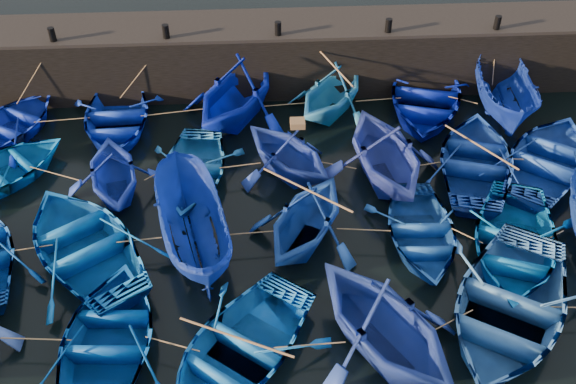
{
  "coord_description": "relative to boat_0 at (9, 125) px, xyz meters",
  "views": [
    {
      "loc": [
        -0.82,
        -11.44,
        13.78
      ],
      "look_at": [
        0.0,
        3.2,
        0.7
      ],
      "focal_mm": 40.0,
      "sensor_mm": 36.0,
      "label": 1
    }
  ],
  "objects": [
    {
      "name": "boat_15",
      "position": [
        6.83,
        -5.96,
        0.49
      ],
      "size": [
        2.98,
        5.22,
        1.9
      ],
      "primitive_type": "imported",
      "rotation": [
        0.0,
        0.0,
        3.38
      ],
      "color": "navy",
      "rests_on": "ground"
    },
    {
      "name": "boat_2",
      "position": [
        8.09,
        0.54,
        0.8
      ],
      "size": [
        5.93,
        6.18,
        2.52
      ],
      "primitive_type": "imported",
      "rotation": [
        0.0,
        0.0,
        -0.51
      ],
      "color": "#0317A6",
      "rests_on": "ground"
    },
    {
      "name": "boat_9",
      "position": [
        9.75,
        -2.73,
        0.53
      ],
      "size": [
        4.89,
        4.96,
        1.98
      ],
      "primitive_type": "imported",
      "rotation": [
        0.0,
        0.0,
        3.83
      ],
      "color": "#1E389A",
      "rests_on": "ground"
    },
    {
      "name": "bollard_2",
      "position": [
        9.66,
        2.03,
        2.41
      ],
      "size": [
        0.24,
        0.24,
        0.5
      ],
      "primitive_type": "cylinder",
      "color": "black",
      "rests_on": "quay_top"
    },
    {
      "name": "quay_wall",
      "position": [
        9.66,
        2.93,
        0.79
      ],
      "size": [
        26.0,
        2.5,
        2.5
      ],
      "primitive_type": "cube",
      "color": "black",
      "rests_on": "ground"
    },
    {
      "name": "boat_1",
      "position": [
        3.73,
        0.17,
        0.04
      ],
      "size": [
        3.78,
        5.07,
        1.01
      ],
      "primitive_type": "imported",
      "rotation": [
        0.0,
        0.0,
        0.06
      ],
      "color": "#0B29BA",
      "rests_on": "ground"
    },
    {
      "name": "boat_4",
      "position": [
        15.04,
        0.8,
        0.11
      ],
      "size": [
        5.25,
        6.37,
        1.15
      ],
      "primitive_type": "imported",
      "rotation": [
        0.0,
        0.0,
        -0.26
      ],
      "color": "#03138D",
      "rests_on": "ground"
    },
    {
      "name": "bollard_4",
      "position": [
        17.66,
        2.03,
        2.41
      ],
      "size": [
        0.24,
        0.24,
        0.5
      ],
      "primitive_type": "cylinder",
      "color": "black",
      "rests_on": "quay_top"
    },
    {
      "name": "boat_3",
      "position": [
        11.54,
        0.68,
        0.56
      ],
      "size": [
        5.01,
        5.12,
        2.05
      ],
      "primitive_type": "imported",
      "rotation": [
        0.0,
        0.0,
        -0.64
      ],
      "color": "#267DD4",
      "rests_on": "ground"
    },
    {
      "name": "ground",
      "position": [
        9.66,
        -7.57,
        -0.46
      ],
      "size": [
        120.0,
        120.0,
        0.0
      ],
      "primitive_type": "plane",
      "color": "black",
      "rests_on": "ground"
    },
    {
      "name": "wooden_crate",
      "position": [
        10.05,
        -2.73,
        1.63
      ],
      "size": [
        0.46,
        0.42,
        0.21
      ],
      "primitive_type": "cube",
      "color": "brown",
      "rests_on": "boat_9"
    },
    {
      "name": "boat_16",
      "position": [
        10.09,
        -5.89,
        0.58
      ],
      "size": [
        4.91,
        5.11,
        2.08
      ],
      "primitive_type": "imported",
      "rotation": [
        0.0,
        0.0,
        -0.52
      ],
      "color": "#14419F",
      "rests_on": "ground"
    },
    {
      "name": "boat_22",
      "position": [
        8.1,
        -9.88,
        0.05
      ],
      "size": [
        5.78,
        6.07,
        1.02
      ],
      "primitive_type": "imported",
      "rotation": [
        0.0,
        0.0,
        -0.64
      ],
      "color": "blue",
      "rests_on": "ground"
    },
    {
      "name": "boat_5",
      "position": [
        17.8,
        0.27,
        0.52
      ],
      "size": [
        2.49,
        5.25,
        1.96
      ],
      "primitive_type": "imported",
      "rotation": [
        0.0,
        0.0,
        -0.12
      ],
      "color": "#112E9D",
      "rests_on": "ground"
    },
    {
      "name": "boat_11",
      "position": [
        15.98,
        -2.96,
        0.07
      ],
      "size": [
        4.94,
        5.94,
        1.06
      ],
      "primitive_type": "imported",
      "rotation": [
        0.0,
        0.0,
        2.86
      ],
      "color": "navy",
      "rests_on": "ground"
    },
    {
      "name": "boat_17",
      "position": [
        13.45,
        -6.07,
        -0.03
      ],
      "size": [
        3.12,
        4.27,
        0.87
      ],
      "primitive_type": "imported",
      "rotation": [
        0.0,
        0.0,
        -0.03
      ],
      "color": "#144A9D",
      "rests_on": "ground"
    },
    {
      "name": "loose_oars",
      "position": [
        11.43,
        -4.51,
        1.12
      ],
      "size": [
        10.14,
        12.65,
        1.11
      ],
      "color": "#99724C",
      "rests_on": "ground"
    },
    {
      "name": "bollard_3",
      "position": [
        13.66,
        2.03,
        2.41
      ],
      "size": [
        0.24,
        0.24,
        0.5
      ],
      "primitive_type": "cylinder",
      "color": "black",
      "rests_on": "quay_top"
    },
    {
      "name": "bollard_0",
      "position": [
        1.66,
        2.03,
        2.41
      ],
      "size": [
        0.24,
        0.24,
        0.5
      ],
      "primitive_type": "cylinder",
      "color": "black",
      "rests_on": "quay_top"
    },
    {
      "name": "boat_0",
      "position": [
        0.0,
        0.0,
        0.0
      ],
      "size": [
        4.98,
        5.44,
        0.92
      ],
      "primitive_type": "imported",
      "rotation": [
        0.0,
        0.0,
        2.62
      ],
      "color": "#0920A4",
      "rests_on": "ground"
    },
    {
      "name": "boat_18",
      "position": [
        15.99,
        -6.7,
        0.06
      ],
      "size": [
        5.07,
        5.94,
        1.04
      ],
      "primitive_type": "imported",
      "rotation": [
        0.0,
        0.0,
        -0.34
      ],
      "color": "#035498",
      "rests_on": "ground"
    },
    {
      "name": "boat_24",
      "position": [
        15.06,
        -9.03,
        0.14
      ],
      "size": [
        6.56,
        7.12,
        1.2
      ],
      "primitive_type": "imported",
      "rotation": [
        0.0,
        0.0,
        -0.54
      ],
      "color": "#2E65B0",
      "rests_on": "ground"
    },
    {
      "name": "boat_21",
      "position": [
        4.94,
        -9.38,
        0.04
      ],
      "size": [
        3.7,
        4.99,
        0.99
      ],
      "primitive_type": "imported",
      "rotation": [
        0.0,
        0.0,
        3.08
      ],
      "color": "navy",
      "rests_on": "ground"
    },
    {
      "name": "boat_10",
      "position": [
        12.84,
        -3.2,
        0.77
      ],
      "size": [
        4.81,
        5.32,
        2.45
      ],
      "primitive_type": "imported",
      "rotation": [
        0.0,
        0.0,
        3.33
      ],
      "color": "#2B3FA6",
      "rests_on": "ground"
    },
    {
      "name": "boat_14",
      "position": [
        3.76,
        -6.09,
        0.1
      ],
      "size": [
        6.22,
        6.63,
        1.12
      ],
      "primitive_type": "imported",
      "rotation": [
        0.0,
        0.0,
        3.74
      ],
      "color": "#0751AA",
      "rests_on": "ground"
    },
    {
      "name": "boat_8",
      "position": [
        6.61,
        -2.92,
        -0.0
      ],
      "size": [
        3.6,
        4.71,
        0.91
      ],
      "primitive_type": "imported",
      "rotation": [
        0.0,
        0.0,
        -0.11
      ],
      "color": "#185E9D",
      "rests_on": "ground"
    },
    {
      "name": "quay_top",
      "position": [
        9.66,
        2.93,
        2.1
      ],
      "size": [
        26.0,
        2.5,
        0.12
      ],
      "primitive_type": "cube",
      "color": "black",
      "rests_on": "quay_wall"
    },
    {
      "name": "boat_12",
      "position": [
        18.4,
        -3.03,
        0.07
      ],
      "size": [
        6.0,
        6.33,
        1.07
      ],
      "primitive_type": "imported",
      "rotation": [
        0.0,
        0.0,
        2.51
      ],
      "color": "#1641A8",
      "rests_on": "ground"
    },
    {
      "name": "boat_6",
      "position": [
        0.47,
        -2.51,
        -0.01
      ],
      "size": [
        5.3,
        5.23,
        0.9
      ],
      "primitive_type": "imported",
      "rotation": [
        0.0,
        0.0,
        2.32
      ],
      "color": "#025AB4",
      "rests_on": "ground"
    },
    {
      "name": "boat_23",
      "position": [
        11.66,
        -9.82,
        0.77
      ],
      "size": [
        5.92,
        6.12,
        2.47
      ],
      "primitive_type": "imported",
      "rotation": [
        0.0,
        0.0,
        0.56
      ],
      "color": "navy",
      "rests_on": "ground"
    },
    {
      "name": "bollard_1",
      "position": [
        5.66,
        2.03,
        2.41
      ],
      "size": [
        0.24,
        0.24,
        0.5
      ],
      "primitive_type": "cylinder",
      "color": "black",
      "rests_on": "quay_top"
    },
    {
      "name": "mooring_ropes",
      "position": [
        9.16,
        -2.56,
        0.42
      ],
      "size": [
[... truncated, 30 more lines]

